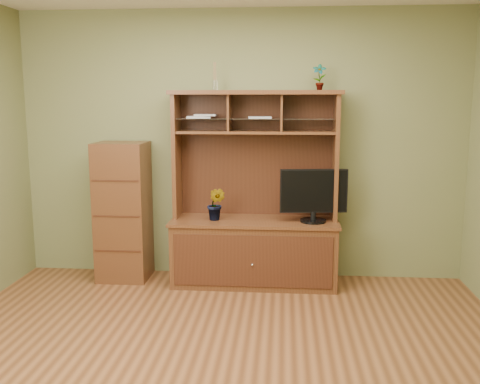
# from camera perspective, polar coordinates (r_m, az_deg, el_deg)

# --- Properties ---
(room) EXTENTS (4.54, 4.04, 2.74)m
(room) POSITION_cam_1_polar(r_m,az_deg,el_deg) (3.47, -2.56, 2.14)
(room) COLOR #5A3219
(room) RESTS_ON ground
(media_hutch) EXTENTS (1.66, 0.61, 1.90)m
(media_hutch) POSITION_cam_1_polar(r_m,az_deg,el_deg) (5.31, 1.55, -4.24)
(media_hutch) COLOR #482614
(media_hutch) RESTS_ON room
(monitor) EXTENTS (0.65, 0.25, 0.51)m
(monitor) POSITION_cam_1_polar(r_m,az_deg,el_deg) (5.15, 7.87, -0.24)
(monitor) COLOR black
(monitor) RESTS_ON media_hutch
(orchid_plant) EXTENTS (0.21, 0.19, 0.32)m
(orchid_plant) POSITION_cam_1_polar(r_m,az_deg,el_deg) (5.20, -2.57, -1.29)
(orchid_plant) COLOR #20511B
(orchid_plant) RESTS_ON media_hutch
(top_plant) EXTENTS (0.14, 0.11, 0.25)m
(top_plant) POSITION_cam_1_polar(r_m,az_deg,el_deg) (5.23, 8.45, 12.04)
(top_plant) COLOR #376322
(top_plant) RESTS_ON media_hutch
(reed_diffuser) EXTENTS (0.05, 0.05, 0.27)m
(reed_diffuser) POSITION_cam_1_polar(r_m,az_deg,el_deg) (5.27, -2.70, 11.91)
(reed_diffuser) COLOR silver
(reed_diffuser) RESTS_ON media_hutch
(magazines) EXTENTS (0.84, 0.20, 0.04)m
(magazines) POSITION_cam_1_polar(r_m,az_deg,el_deg) (5.26, -2.09, 8.05)
(magazines) COLOR #B2B2B7
(magazines) RESTS_ON media_hutch
(side_cabinet) EXTENTS (0.50, 0.45, 1.40)m
(side_cabinet) POSITION_cam_1_polar(r_m,az_deg,el_deg) (5.53, -12.35, -2.04)
(side_cabinet) COLOR #482614
(side_cabinet) RESTS_ON room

